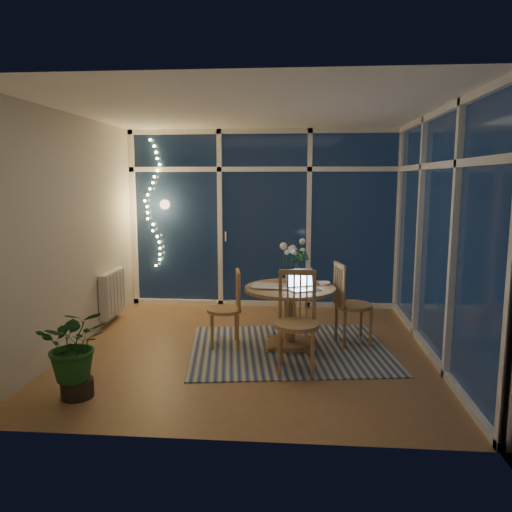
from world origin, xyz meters
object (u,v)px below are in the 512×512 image
object	(u,v)px
flower_vase	(296,274)
potted_plant	(75,355)
chair_left	(224,308)
chair_front	(297,322)
chair_right	(354,303)
laptop	(304,279)
dining_table	(290,317)

from	to	relation	value
flower_vase	potted_plant	distance (m)	2.60
chair_left	chair_front	distance (m)	1.08
chair_right	laptop	world-z (taller)	chair_right
dining_table	flower_vase	xyz separation A→B (m)	(0.07, 0.25, 0.45)
chair_right	chair_front	xyz separation A→B (m)	(-0.65, -0.88, 0.02)
chair_left	chair_front	size ratio (longest dim) A/B	0.88
laptop	flower_vase	size ratio (longest dim) A/B	1.54
chair_left	dining_table	bearing A→B (deg)	81.56
chair_front	flower_vase	world-z (taller)	chair_front
dining_table	laptop	bearing A→B (deg)	-41.70
flower_vase	chair_right	bearing A→B (deg)	-8.85
chair_front	laptop	world-z (taller)	chair_front
chair_front	potted_plant	world-z (taller)	chair_front
chair_right	laptop	xyz separation A→B (m)	(-0.57, -0.29, 0.33)
chair_right	laptop	distance (m)	0.72
chair_left	chair_front	bearing A→B (deg)	38.53
chair_left	chair_right	bearing A→B (deg)	86.13
potted_plant	chair_front	bearing A→B (deg)	21.41
chair_left	potted_plant	world-z (taller)	chair_left
dining_table	chair_left	bearing A→B (deg)	-177.58
chair_left	potted_plant	xyz separation A→B (m)	(-1.08, -1.45, -0.06)
laptop	flower_vase	xyz separation A→B (m)	(-0.09, 0.39, -0.01)
chair_right	dining_table	bearing A→B (deg)	87.72
dining_table	chair_right	bearing A→B (deg)	11.58
chair_left	laptop	distance (m)	0.97
chair_front	flower_vase	size ratio (longest dim) A/B	4.80
chair_front	flower_vase	distance (m)	1.03
dining_table	chair_left	world-z (taller)	chair_left
dining_table	laptop	distance (m)	0.51
chair_left	chair_front	world-z (taller)	chair_front
flower_vase	potted_plant	world-z (taller)	flower_vase
chair_front	chair_left	bearing A→B (deg)	139.83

